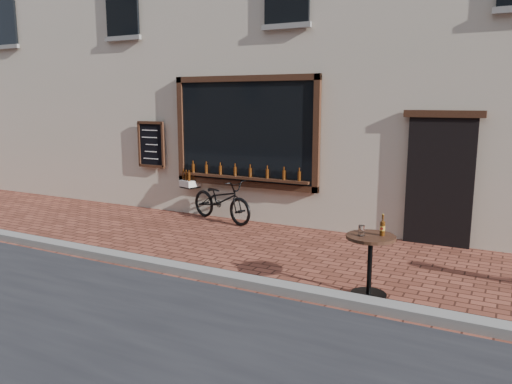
% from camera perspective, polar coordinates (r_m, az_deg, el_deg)
% --- Properties ---
extents(ground, '(90.00, 90.00, 0.00)m').
position_cam_1_polar(ground, '(6.70, -1.25, -11.30)').
color(ground, '#58291C').
rests_on(ground, ground).
extents(kerb, '(90.00, 0.25, 0.12)m').
position_cam_1_polar(kerb, '(6.84, -0.43, -10.29)').
color(kerb, slate).
rests_on(kerb, ground).
extents(cargo_bicycle, '(2.04, 1.10, 0.96)m').
position_cam_1_polar(cargo_bicycle, '(10.38, -4.08, -0.83)').
color(cargo_bicycle, black).
rests_on(cargo_bicycle, ground).
extents(bistro_table, '(0.63, 0.63, 1.07)m').
position_cam_1_polar(bistro_table, '(6.54, 12.95, -6.81)').
color(bistro_table, black).
rests_on(bistro_table, ground).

